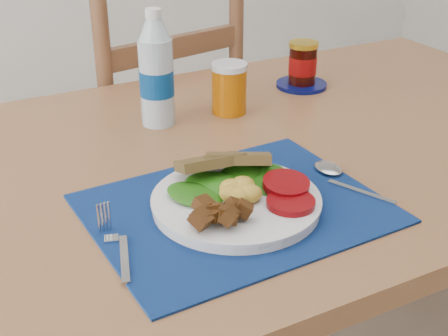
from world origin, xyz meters
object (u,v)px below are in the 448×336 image
chair_far (151,96)px  jam_on_saucer (302,67)px  juice_glass (229,90)px  breakfast_plate (234,199)px  water_bottle (156,75)px

chair_far → jam_on_saucer: bearing=106.7°
jam_on_saucer → juice_glass: bearing=-164.7°
chair_far → breakfast_plate: bearing=66.6°
water_bottle → juice_glass: (0.15, -0.01, -0.05)m
jam_on_saucer → breakfast_plate: bearing=-134.1°
chair_far → jam_on_saucer: chair_far is taller
water_bottle → jam_on_saucer: bearing=7.2°
chair_far → jam_on_saucer: 0.51m
breakfast_plate → jam_on_saucer: size_ratio=2.18×
breakfast_plate → jam_on_saucer: 0.59m
water_bottle → juice_glass: size_ratio=2.31×
chair_far → breakfast_plate: 0.88m
water_bottle → jam_on_saucer: 0.39m
water_bottle → juice_glass: water_bottle is taller
juice_glass → water_bottle: bearing=175.0°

